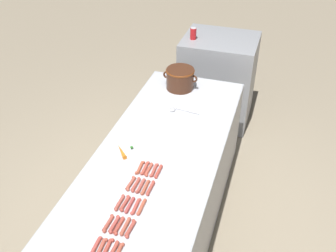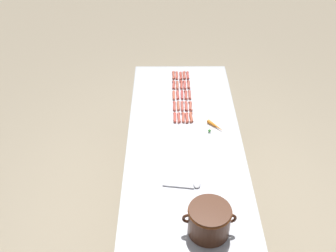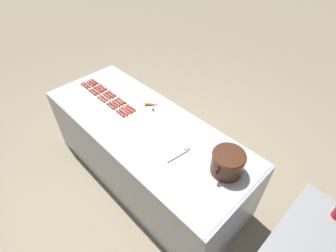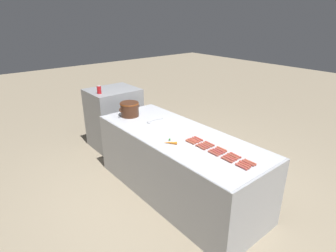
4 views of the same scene
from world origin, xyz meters
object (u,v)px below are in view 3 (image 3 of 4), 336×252
(hot_dog_19, at_px, (123,112))
(hot_dog_21, at_px, (93,92))
(hot_dog_1, at_px, (103,87))
(hot_dog_2, at_px, (112,93))
(hot_dog_20, at_px, (84,86))
(serving_spoon, at_px, (184,150))
(hot_dog_8, at_px, (119,102))
(hot_dog_22, at_px, (101,99))
(hot_dog_6, at_px, (100,88))
(hot_dog_16, at_px, (96,91))
(hot_dog_4, at_px, (131,107))
(hot_dog_3, at_px, (122,100))
(hot_dog_0, at_px, (95,81))
(hot_dog_12, at_px, (107,96))
(hot_dog_10, at_px, (90,84))
(hot_dog_23, at_px, (111,106))
(hot_dog_9, at_px, (129,109))
(hot_dog_15, at_px, (87,85))
(bean_pot, at_px, (228,162))
(hot_dog_11, at_px, (98,90))
(hot_dog_14, at_px, (126,110))
(hot_dog_24, at_px, (120,113))
(hot_dog_17, at_px, (104,97))
(hot_dog_5, at_px, (92,82))
(carrot, at_px, (153,105))
(hot_dog_13, at_px, (116,103))
(hot_dog_18, at_px, (113,104))
(hot_dog_7, at_px, (110,95))

(hot_dog_19, height_order, hot_dog_21, same)
(hot_dog_1, xyz_separation_m, hot_dog_2, (-0.00, 0.18, 0.00))
(hot_dog_20, relative_size, serving_spoon, 0.53)
(hot_dog_8, bearing_deg, hot_dog_22, -58.29)
(hot_dog_6, distance_m, hot_dog_16, 0.07)
(hot_dog_21, bearing_deg, hot_dog_4, 104.96)
(hot_dog_3, xyz_separation_m, hot_dog_21, (0.14, -0.35, 0.00))
(hot_dog_0, relative_size, hot_dog_20, 1.00)
(hot_dog_4, relative_size, hot_dog_12, 1.00)
(hot_dog_1, bearing_deg, hot_dog_10, -66.24)
(hot_dog_3, height_order, hot_dog_23, same)
(hot_dog_9, relative_size, hot_dog_16, 1.00)
(hot_dog_21, relative_size, serving_spoon, 0.53)
(hot_dog_15, xyz_separation_m, bean_pot, (-0.15, 1.87, 0.10))
(hot_dog_12, xyz_separation_m, hot_dog_20, (0.07, -0.35, 0.00))
(hot_dog_1, bearing_deg, hot_dog_11, 2.52)
(hot_dog_8, bearing_deg, serving_spoon, 89.57)
(hot_dog_15, bearing_deg, hot_dog_14, 93.14)
(hot_dog_1, bearing_deg, hot_dog_21, 1.43)
(hot_dog_3, bearing_deg, hot_dog_0, -89.86)
(hot_dog_0, relative_size, hot_dog_24, 1.00)
(hot_dog_12, bearing_deg, hot_dog_24, 78.60)
(hot_dog_0, relative_size, hot_dog_17, 1.00)
(hot_dog_5, xyz_separation_m, hot_dog_8, (0.00, 0.53, 0.00))
(hot_dog_0, xyz_separation_m, hot_dog_6, (0.04, 0.18, 0.00))
(hot_dog_2, bearing_deg, serving_spoon, 87.69)
(hot_dog_0, relative_size, hot_dog_16, 1.00)
(hot_dog_0, distance_m, carrot, 0.85)
(hot_dog_10, relative_size, hot_dog_23, 1.00)
(hot_dog_0, distance_m, hot_dog_6, 0.18)
(hot_dog_13, bearing_deg, hot_dog_17, -79.11)
(hot_dog_14, bearing_deg, hot_dog_18, -78.07)
(hot_dog_13, height_order, hot_dog_20, same)
(hot_dog_6, xyz_separation_m, hot_dog_13, (0.04, 0.35, 0.00))
(hot_dog_7, xyz_separation_m, hot_dog_19, (0.07, 0.35, 0.00))
(hot_dog_1, xyz_separation_m, hot_dog_20, (0.14, -0.17, 0.00))
(hot_dog_20, bearing_deg, hot_dog_2, 112.04)
(hot_dog_3, height_order, bean_pot, bean_pot)
(hot_dog_19, height_order, hot_dog_20, same)
(hot_dog_19, relative_size, serving_spoon, 0.53)
(hot_dog_20, xyz_separation_m, carrot, (-0.33, 0.83, 0.00))
(hot_dog_1, relative_size, hot_dog_22, 1.00)
(hot_dog_15, bearing_deg, hot_dog_0, -179.37)
(hot_dog_23, bearing_deg, hot_dog_18, -173.06)
(hot_dog_7, relative_size, hot_dog_12, 1.00)
(hot_dog_2, xyz_separation_m, hot_dog_3, (0.00, 0.18, 0.00))
(hot_dog_10, distance_m, hot_dog_16, 0.18)
(hot_dog_7, bearing_deg, hot_dog_5, -89.72)
(hot_dog_19, distance_m, hot_dog_21, 0.53)
(hot_dog_12, bearing_deg, serving_spoon, 91.28)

